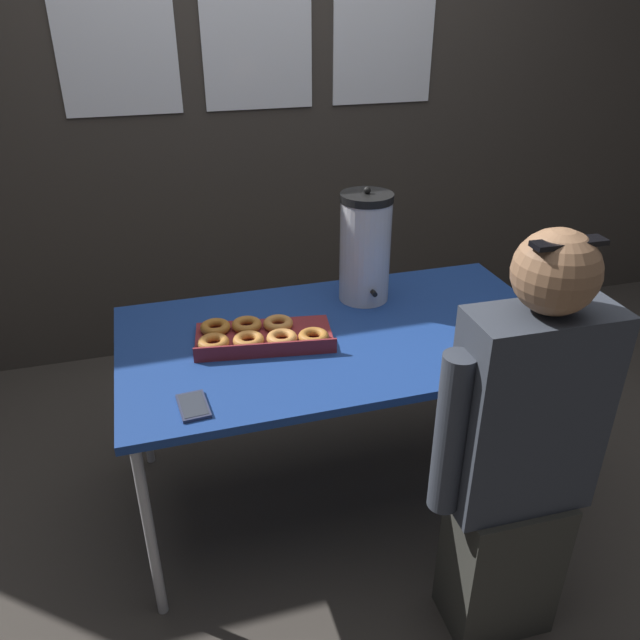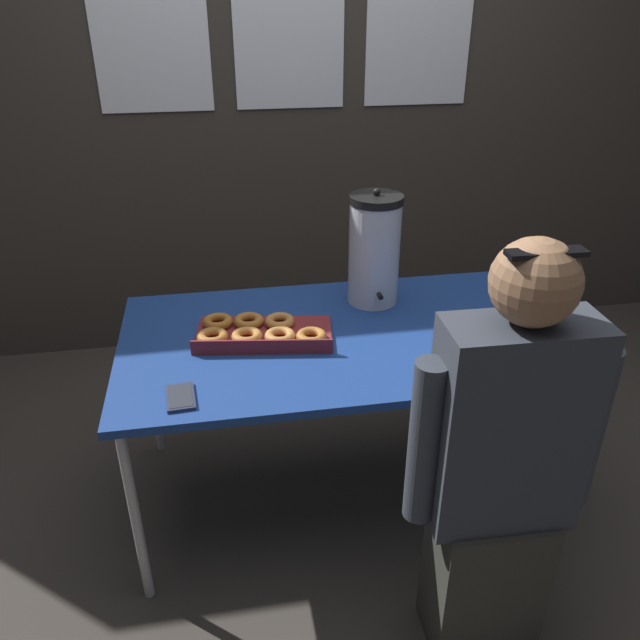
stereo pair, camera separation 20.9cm
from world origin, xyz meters
TOP-DOWN VIEW (x-y plane):
  - ground_plane at (0.00, 0.00)m, footprint 12.00×12.00m
  - back_wall at (0.00, 1.35)m, footprint 6.00×0.11m
  - folding_table at (0.00, 0.00)m, footprint 1.51×0.83m
  - donut_box at (-0.28, 0.02)m, footprint 0.49×0.30m
  - coffee_urn at (0.16, 0.23)m, footprint 0.19×0.22m
  - cell_phone at (-0.54, -0.30)m, footprint 0.09×0.14m
  - person_seated at (0.28, -0.67)m, footprint 0.51×0.22m

SIDE VIEW (x-z plane):
  - ground_plane at x=0.00m, z-range 0.00..0.00m
  - person_seated at x=0.28m, z-range -0.02..1.26m
  - folding_table at x=0.00m, z-range 0.31..1.01m
  - cell_phone at x=-0.54m, z-range 0.70..0.71m
  - donut_box at x=-0.28m, z-range 0.70..0.75m
  - coffee_urn at x=0.16m, z-range 0.69..1.12m
  - back_wall at x=0.00m, z-range 0.00..2.67m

